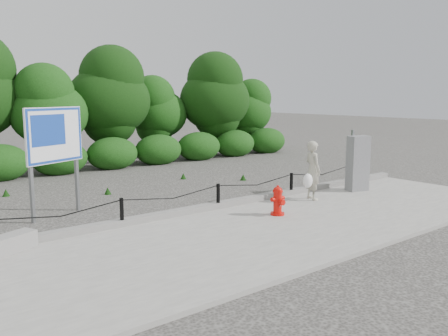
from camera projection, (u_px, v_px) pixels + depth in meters
ground at (218, 212)px, 11.29m from camera, size 90.00×90.00×0.00m
sidewalk at (278, 229)px, 9.74m from camera, size 14.00×4.00×0.08m
curb at (217, 205)px, 11.30m from camera, size 14.00×0.22×0.14m
chain_barrier at (218, 193)px, 11.22m from camera, size 10.06×0.06×0.60m
treeline at (82, 101)px, 18.08m from camera, size 19.91×3.80×4.82m
fire_hydrant at (278, 201)px, 10.64m from camera, size 0.36×0.36×0.68m
pedestrian at (312, 171)px, 12.14m from camera, size 0.74×0.63×1.52m
concrete_block at (9, 244)px, 8.14m from camera, size 0.99×0.68×0.30m
utility_cabinet at (358, 163)px, 13.29m from camera, size 0.65×0.49×1.70m
advertising_sign at (54, 140)px, 10.59m from camera, size 1.45×0.68×2.49m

